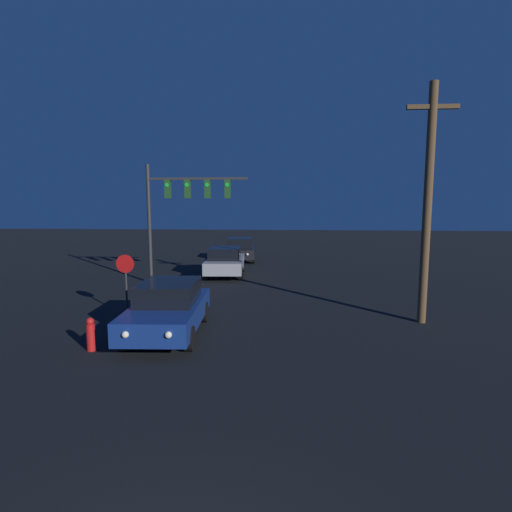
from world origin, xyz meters
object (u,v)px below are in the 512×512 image
at_px(car_far, 240,249).
at_px(traffic_signal_mast, 180,200).
at_px(car_near, 168,308).
at_px(utility_pole, 428,201).
at_px(stop_sign, 126,274).
at_px(car_mid, 225,261).
at_px(fire_hydrant, 91,334).

bearing_deg(car_far, traffic_signal_mast, 72.00).
xyz_separation_m(car_near, car_far, (0.38, 16.30, 0.00)).
bearing_deg(utility_pole, car_near, -167.28).
bearing_deg(car_far, stop_sign, 76.07).
xyz_separation_m(car_near, utility_pole, (8.25, 1.86, 3.27)).
xyz_separation_m(car_mid, utility_pole, (8.02, -8.35, 3.27)).
distance_m(stop_sign, fire_hydrant, 3.47).
height_order(car_near, car_mid, same).
bearing_deg(car_mid, car_near, -95.23).
xyz_separation_m(traffic_signal_mast, utility_pole, (9.88, -6.02, -0.10)).
bearing_deg(fire_hydrant, car_near, 42.10).
distance_m(car_near, fire_hydrant, 2.34).
bearing_deg(utility_pole, traffic_signal_mast, 148.65).
height_order(car_near, utility_pole, utility_pole).
distance_m(car_near, stop_sign, 2.76).
bearing_deg(traffic_signal_mast, car_near, -78.31).
bearing_deg(fire_hydrant, car_far, 83.31).
bearing_deg(utility_pole, car_far, 118.61).
xyz_separation_m(car_near, traffic_signal_mast, (-1.63, 7.88, 3.36)).
height_order(car_near, car_far, same).
bearing_deg(car_near, stop_sign, -43.70).
bearing_deg(utility_pole, stop_sign, -179.24).
bearing_deg(traffic_signal_mast, car_mid, 51.40).
height_order(utility_pole, fire_hydrant, utility_pole).
distance_m(car_far, fire_hydrant, 17.97).
xyz_separation_m(traffic_signal_mast, fire_hydrant, (-0.08, -9.43, -3.73)).
xyz_separation_m(car_far, traffic_signal_mast, (-2.01, -8.41, 3.36)).
xyz_separation_m(car_mid, fire_hydrant, (-1.94, -11.76, -0.37)).
bearing_deg(stop_sign, car_near, -40.49).
xyz_separation_m(stop_sign, utility_pole, (10.27, 0.14, 2.54)).
bearing_deg(traffic_signal_mast, car_far, 76.57).
relative_size(car_mid, stop_sign, 2.05).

